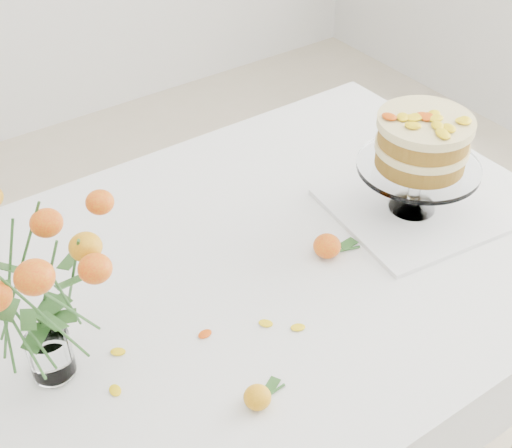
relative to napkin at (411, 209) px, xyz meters
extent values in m
cube|color=tan|center=(-0.42, 0.05, -0.03)|extent=(1.40, 0.90, 0.04)
cylinder|color=tan|center=(0.20, 0.42, -0.41)|extent=(0.06, 0.06, 0.71)
cube|color=white|center=(-0.42, 0.05, -0.01)|extent=(1.42, 0.92, 0.01)
cube|color=white|center=(-0.42, 0.51, -0.11)|extent=(1.42, 0.01, 0.20)
cube|color=white|center=(0.29, 0.05, -0.11)|extent=(0.01, 0.92, 0.20)
cube|color=white|center=(0.00, 0.00, 0.00)|extent=(0.35, 0.35, 0.01)
cylinder|color=white|center=(0.00, 0.00, 0.06)|extent=(0.02, 0.02, 0.08)
cylinder|color=white|center=(0.00, 0.00, 0.11)|extent=(0.25, 0.25, 0.01)
cylinder|color=olive|center=(0.00, 0.00, 0.13)|extent=(0.21, 0.21, 0.04)
cylinder|color=beige|center=(0.00, 0.00, 0.16)|extent=(0.22, 0.22, 0.02)
cylinder|color=olive|center=(0.00, 0.00, 0.18)|extent=(0.21, 0.21, 0.04)
cylinder|color=beige|center=(0.00, 0.00, 0.21)|extent=(0.22, 0.22, 0.02)
cylinder|color=white|center=(-0.78, 0.02, 0.00)|extent=(0.06, 0.06, 0.01)
cylinder|color=white|center=(-0.78, 0.02, 0.04)|extent=(0.07, 0.07, 0.08)
ellipsoid|color=orange|center=(-0.55, -0.22, 0.01)|extent=(0.04, 0.04, 0.04)
cylinder|color=#2D5D25|center=(-0.52, -0.22, 0.00)|extent=(0.05, 0.01, 0.00)
ellipsoid|color=red|center=(-0.24, -0.01, 0.02)|extent=(0.05, 0.05, 0.05)
cylinder|color=#2D5D25|center=(-0.20, -0.02, 0.00)|extent=(0.06, 0.03, 0.01)
ellipsoid|color=yellow|center=(-0.54, -0.05, 0.00)|extent=(0.03, 0.02, 0.00)
ellipsoid|color=yellow|center=(-0.44, -0.09, 0.00)|extent=(0.03, 0.02, 0.00)
ellipsoid|color=yellow|center=(-0.40, -0.13, 0.00)|extent=(0.03, 0.02, 0.00)
ellipsoid|color=yellow|center=(-0.68, 0.00, 0.00)|extent=(0.03, 0.02, 0.00)
ellipsoid|color=yellow|center=(-0.72, -0.07, 0.00)|extent=(0.03, 0.02, 0.00)
ellipsoid|color=yellow|center=(-0.12, -0.03, 0.00)|extent=(0.03, 0.02, 0.00)
camera|label=1|loc=(-0.95, -0.78, 0.91)|focal=50.00mm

